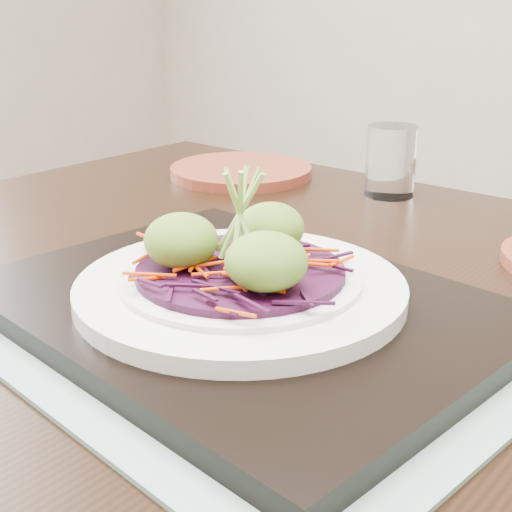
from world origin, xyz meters
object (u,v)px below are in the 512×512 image
Objects in this scene: dining_table at (342,397)px; terracotta_side_plate at (241,171)px; serving_tray at (241,307)px; water_glass at (391,161)px; white_plate at (241,287)px.

terracotta_side_plate is (-0.31, 0.28, 0.10)m from dining_table.
serving_tray is (-0.04, -0.09, 0.11)m from dining_table.
terracotta_side_plate is at bearing -172.97° from water_glass.
terracotta_side_plate is (-0.27, 0.37, -0.01)m from serving_tray.
dining_table is at bearing 72.59° from serving_tray.
white_plate is 0.46m from terracotta_side_plate.
serving_tray is 1.54× the size of white_plate.
white_plate is at bearing -169.99° from serving_tray.
serving_tray is 0.46m from terracotta_side_plate.
serving_tray is at bearing -112.61° from dining_table.
dining_table is at bearing -70.80° from water_glass.
dining_table is 4.85× the size of white_plate.
dining_table is at bearing -41.96° from terracotta_side_plate.
white_plate is 2.87× the size of water_glass.
dining_table is 0.43m from terracotta_side_plate.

